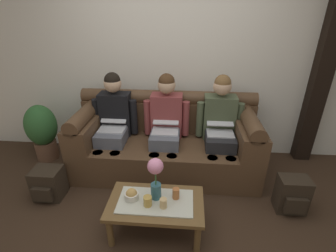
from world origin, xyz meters
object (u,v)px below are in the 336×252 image
(snack_bowl, at_px, (132,195))
(cup_near_right, at_px, (176,193))
(flower_vase, at_px, (155,175))
(backpack_right, at_px, (292,195))
(couch, at_px, (166,142))
(potted_plant, at_px, (42,130))
(person_left, at_px, (114,120))
(cup_far_center, at_px, (148,201))
(coffee_table, at_px, (156,206))
(person_middle, at_px, (166,121))
(person_right, at_px, (220,123))
(cup_near_left, at_px, (163,203))
(backpack_left, at_px, (48,184))

(snack_bowl, xyz_separation_m, cup_near_right, (0.39, 0.04, 0.01))
(flower_vase, xyz_separation_m, cup_near_right, (0.18, 0.01, -0.20))
(backpack_right, bearing_deg, couch, 153.80)
(flower_vase, bearing_deg, snack_bowl, -171.25)
(snack_bowl, distance_m, potted_plant, 1.82)
(person_left, relative_size, cup_far_center, 13.42)
(cup_near_right, bearing_deg, coffee_table, -163.46)
(person_left, distance_m, snack_bowl, 1.14)
(couch, distance_m, flower_vase, 1.02)
(cup_far_center, bearing_deg, coffee_table, 43.26)
(person_middle, height_order, person_right, same)
(backpack_right, height_order, potted_plant, potted_plant)
(couch, bearing_deg, flower_vase, -90.27)
(potted_plant, bearing_deg, cup_far_center, -35.95)
(person_left, bearing_deg, cup_near_left, -56.64)
(snack_bowl, xyz_separation_m, cup_far_center, (0.16, -0.07, 0.00))
(cup_near_right, bearing_deg, flower_vase, -177.23)
(person_left, bearing_deg, snack_bowl, -67.11)
(person_middle, relative_size, backpack_left, 3.49)
(person_left, xyz_separation_m, snack_bowl, (0.43, -1.02, -0.26))
(coffee_table, distance_m, cup_near_right, 0.21)
(person_middle, height_order, cup_far_center, person_middle)
(person_left, height_order, person_right, same)
(backpack_left, bearing_deg, flower_vase, -14.39)
(cup_near_left, bearing_deg, person_right, 62.56)
(couch, height_order, person_left, person_left)
(couch, bearing_deg, snack_bowl, -101.97)
(coffee_table, bearing_deg, snack_bowl, 176.99)
(person_right, relative_size, snack_bowl, 9.64)
(person_left, bearing_deg, coffee_table, -57.88)
(cup_near_right, bearing_deg, snack_bowl, -174.00)
(cup_far_center, bearing_deg, potted_plant, 144.05)
(snack_bowl, height_order, cup_near_right, snack_bowl)
(coffee_table, relative_size, cup_near_left, 9.65)
(cup_far_center, bearing_deg, cup_near_left, -4.78)
(potted_plant, bearing_deg, snack_bowl, -37.10)
(snack_bowl, bearing_deg, flower_vase, 8.75)
(cup_near_right, bearing_deg, person_left, 130.16)
(person_right, relative_size, cup_near_right, 11.85)
(person_left, relative_size, person_middle, 1.00)
(couch, xyz_separation_m, cup_near_left, (0.08, -1.10, 0.03))
(cup_near_right, height_order, potted_plant, potted_plant)
(person_middle, distance_m, flower_vase, 0.99)
(coffee_table, xyz_separation_m, snack_bowl, (-0.22, 0.01, 0.10))
(cup_far_center, distance_m, potted_plant, 1.99)
(person_left, relative_size, potted_plant, 1.57)
(flower_vase, xyz_separation_m, cup_near_left, (0.08, -0.11, -0.21))
(person_left, distance_m, backpack_left, 1.01)
(couch, relative_size, snack_bowl, 17.49)
(snack_bowl, bearing_deg, person_middle, 77.99)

